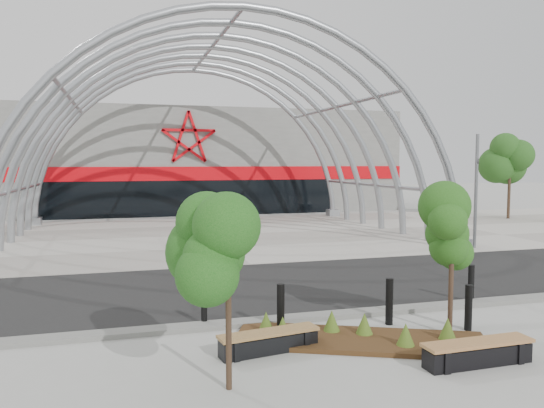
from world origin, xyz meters
TOP-DOWN VIEW (x-y plane):
  - ground at (0.00, 0.00)m, footprint 140.00×140.00m
  - road at (0.00, 3.50)m, footprint 140.00×7.00m
  - forecourt at (0.00, 15.50)m, footprint 60.00×17.00m
  - kerb at (0.00, -0.25)m, footprint 60.00×0.50m
  - arena_building at (0.00, 33.45)m, footprint 34.00×15.24m
  - vault_canopy at (0.00, 15.50)m, footprint 20.80×15.80m
  - planting_bed at (0.21, -2.12)m, footprint 5.70×3.79m
  - signal_pole at (10.76, 7.95)m, footprint 0.37×0.73m
  - street_tree_0 at (-2.98, -3.73)m, footprint 1.44×1.44m
  - street_tree_1 at (2.53, -2.19)m, footprint 1.41×1.41m
  - bench_0 at (-1.83, -2.20)m, footprint 2.23×0.83m
  - bench_1 at (1.94, -3.98)m, footprint 2.32×0.56m
  - bollard_0 at (-2.86, -0.02)m, footprint 0.15×0.15m
  - bollard_1 at (-1.20, -0.96)m, footprint 0.18×0.18m
  - bollard_2 at (1.52, -1.16)m, footprint 0.18×0.18m
  - bollard_3 at (3.11, -2.07)m, footprint 0.17×0.17m
  - bollard_4 at (4.75, 0.06)m, footprint 0.17×0.17m
  - bg_tree_1 at (21.00, 18.00)m, footprint 2.70×2.70m

SIDE VIEW (x-z plane):
  - ground at x=0.00m, z-range 0.00..0.00m
  - road at x=0.00m, z-range 0.00..0.02m
  - vault_canopy at x=0.00m, z-range -10.16..10.20m
  - forecourt at x=0.00m, z-range 0.00..0.04m
  - kerb at x=0.00m, z-range 0.00..0.12m
  - planting_bed at x=0.21m, z-range -0.15..0.43m
  - bench_0 at x=-1.83m, z-range -0.01..0.45m
  - bench_1 at x=1.94m, z-range -0.01..0.48m
  - bollard_0 at x=-2.86m, z-range 0.00..0.92m
  - bollard_4 at x=4.75m, z-range 0.00..1.07m
  - bollard_3 at x=3.11m, z-range 0.00..1.09m
  - bollard_1 at x=-1.20m, z-range 0.00..1.14m
  - bollard_2 at x=1.52m, z-range 0.00..1.14m
  - street_tree_0 at x=-2.98m, z-range 0.72..4.00m
  - street_tree_1 at x=2.53m, z-range 0.73..4.05m
  - signal_pole at x=10.76m, z-range 0.12..5.34m
  - arena_building at x=0.00m, z-range -0.01..7.99m
  - bg_tree_1 at x=21.00m, z-range 1.29..7.20m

